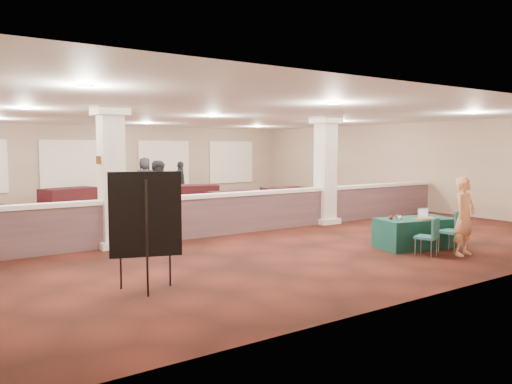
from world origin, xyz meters
TOP-DOWN VIEW (x-y plane):
  - ground at (0.00, 0.00)m, footprint 16.00×16.00m
  - wall_back at (0.00, 8.00)m, footprint 16.00×0.04m
  - wall_front at (0.00, -8.00)m, footprint 16.00×0.04m
  - wall_right at (8.00, 0.00)m, footprint 0.04×16.00m
  - ceiling at (0.00, 0.00)m, footprint 16.00×16.00m
  - partition_wall at (0.00, -1.50)m, footprint 15.60×0.28m
  - column_left at (-3.50, -1.50)m, footprint 0.72×0.72m
  - column_right at (3.00, -1.50)m, footprint 0.72×0.72m
  - sconce_left at (-3.78, -1.50)m, footprint 0.12×0.12m
  - sconce_right at (-3.22, -1.50)m, footprint 0.12×0.12m
  - near_table at (2.18, -5.43)m, footprint 1.89×1.20m
  - conf_chair_main at (2.42, -6.31)m, footprint 0.47×0.48m
  - conf_chair_side at (1.64, -6.23)m, footprint 0.51×0.51m
  - easel_board at (-4.23, -5.31)m, footprint 1.08×0.67m
  - woman at (2.35, -6.55)m, footprint 0.64×0.47m
  - far_table_front_center at (0.18, 0.90)m, footprint 1.97×1.42m
  - far_table_front_right at (2.50, 3.00)m, footprint 1.75×1.00m
  - far_table_back_left at (-2.50, 6.50)m, footprint 2.17×1.59m
  - far_table_back_center at (1.88, 5.04)m, footprint 2.22×1.57m
  - far_table_back_right at (5.05, 3.20)m, footprint 1.85×1.13m
  - attendee_a at (-1.50, 0.40)m, footprint 1.03×0.75m
  - attendee_b at (-2.00, 1.29)m, footprint 1.10×0.74m
  - attendee_c at (1.83, 6.00)m, footprint 1.01×1.10m
  - attendee_d at (0.66, 6.90)m, footprint 1.04×0.75m
  - laptop_base at (2.44, -5.53)m, footprint 0.34×0.27m
  - laptop_screen at (2.46, -5.43)m, footprint 0.30×0.07m
  - screen_glow at (2.46, -5.43)m, footprint 0.27×0.06m
  - knitting at (2.18, -5.67)m, footprint 0.42×0.34m
  - yarn_cream at (1.66, -5.42)m, footprint 0.10×0.10m
  - yarn_red at (1.55, -5.26)m, footprint 0.09×0.09m
  - yarn_grey at (1.79, -5.24)m, footprint 0.10×0.10m
  - scissors at (2.72, -5.80)m, footprint 0.11×0.05m

SIDE VIEW (x-z plane):
  - ground at x=0.00m, z-range 0.00..0.00m
  - near_table at x=2.18m, z-range 0.00..0.67m
  - far_table_front_right at x=2.50m, z-range 0.00..0.68m
  - far_table_back_right at x=5.05m, z-range 0.00..0.71m
  - far_table_front_center at x=0.18m, z-range 0.00..0.72m
  - far_table_back_left at x=-2.50m, z-range 0.00..0.79m
  - far_table_back_center at x=1.88m, z-range 0.00..0.81m
  - conf_chair_side at x=1.64m, z-range 0.07..0.89m
  - conf_chair_main at x=2.42m, z-range 0.08..1.00m
  - partition_wall at x=0.00m, z-range 0.02..1.12m
  - scissors at x=2.72m, z-range 0.67..0.68m
  - laptop_base at x=2.44m, z-range 0.67..0.69m
  - knitting at x=2.18m, z-range 0.67..0.70m
  - yarn_red at x=1.55m, z-range 0.67..0.77m
  - yarn_grey at x=1.79m, z-range 0.67..0.77m
  - yarn_cream at x=1.66m, z-range 0.67..0.77m
  - screen_glow at x=2.46m, z-range 0.69..0.86m
  - laptop_screen at x=2.46m, z-range 0.69..0.89m
  - attendee_b at x=-2.00m, z-range 0.00..1.58m
  - woman at x=2.35m, z-range 0.00..1.66m
  - attendee_c at x=1.83m, z-range 0.00..1.73m
  - attendee_d at x=0.66m, z-range 0.00..1.89m
  - attendee_a at x=-1.50m, z-range 0.00..1.92m
  - easel_board at x=-4.23m, z-range 0.26..2.16m
  - wall_back at x=0.00m, z-range 0.00..3.20m
  - wall_front at x=0.00m, z-range 0.00..3.20m
  - wall_right at x=8.00m, z-range 0.00..3.20m
  - column_left at x=-3.50m, z-range 0.04..3.24m
  - column_right at x=3.00m, z-range 0.04..3.24m
  - sconce_left at x=-3.78m, z-range 1.91..2.09m
  - sconce_right at x=-3.22m, z-range 1.91..2.09m
  - ceiling at x=0.00m, z-range 3.19..3.21m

